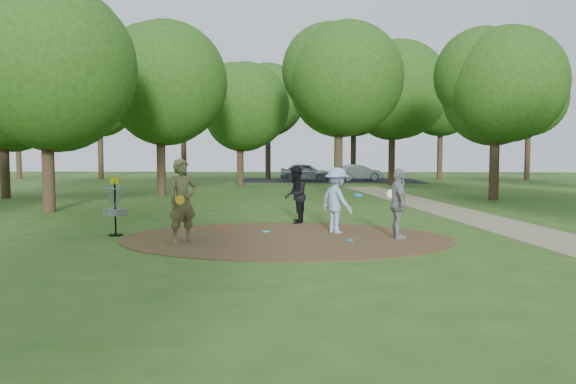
{
  "coord_description": "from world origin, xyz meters",
  "views": [
    {
      "loc": [
        0.67,
        -14.12,
        2.17
      ],
      "look_at": [
        0.0,
        1.2,
        1.1
      ],
      "focal_mm": 35.0,
      "sensor_mm": 36.0,
      "label": 1
    }
  ],
  "objects": [
    {
      "name": "car_left",
      "position": [
        0.16,
        29.9,
        0.69
      ],
      "size": [
        4.11,
        1.84,
        1.37
      ],
      "primitive_type": "imported",
      "rotation": [
        0.0,
        0.0,
        1.52
      ],
      "color": "#A9ADB0",
      "rests_on": "ground"
    },
    {
      "name": "footpath",
      "position": [
        6.5,
        2.0,
        0.01
      ],
      "size": [
        7.55,
        39.89,
        0.01
      ],
      "primitive_type": "cube",
      "rotation": [
        0.0,
        0.0,
        0.14
      ],
      "color": "#8C7A5B",
      "rests_on": "ground"
    },
    {
      "name": "car_right",
      "position": [
        4.2,
        29.66,
        0.63
      ],
      "size": [
        4.02,
        2.62,
        1.25
      ],
      "primitive_type": "imported",
      "rotation": [
        0.0,
        0.0,
        1.94
      ],
      "color": "#9D9FA5",
      "rests_on": "ground"
    },
    {
      "name": "disc_ground_blue",
      "position": [
        1.61,
        -0.34,
        0.03
      ],
      "size": [
        0.22,
        0.22,
        0.02
      ],
      "primitive_type": "cylinder",
      "color": "#0C82CD",
      "rests_on": "dirt_clearing"
    },
    {
      "name": "player_throwing_with_disc",
      "position": [
        1.33,
        1.0,
        0.89
      ],
      "size": [
        1.33,
        1.31,
        1.78
      ],
      "color": "#8AA5CE",
      "rests_on": "ground"
    },
    {
      "name": "parking_lot",
      "position": [
        2.0,
        30.0,
        0.0
      ],
      "size": [
        14.0,
        8.0,
        0.01
      ],
      "primitive_type": "cube",
      "color": "black",
      "rests_on": "ground"
    },
    {
      "name": "player_walking_with_disc",
      "position": [
        0.15,
        3.03,
        0.88
      ],
      "size": [
        0.71,
        0.89,
        1.77
      ],
      "color": "black",
      "rests_on": "ground"
    },
    {
      "name": "dirt_clearing",
      "position": [
        0.0,
        0.0,
        0.01
      ],
      "size": [
        8.4,
        8.4,
        0.02
      ],
      "primitive_type": "cylinder",
      "color": "#47301C",
      "rests_on": "ground"
    },
    {
      "name": "disc_golf_basket",
      "position": [
        -4.5,
        0.3,
        0.87
      ],
      "size": [
        0.63,
        0.63,
        1.54
      ],
      "color": "black",
      "rests_on": "ground"
    },
    {
      "name": "player_waiting_with_disc",
      "position": [
        2.83,
        0.02,
        0.89
      ],
      "size": [
        0.56,
        1.09,
        1.79
      ],
      "color": "gray",
      "rests_on": "ground"
    },
    {
      "name": "disc_ground_cyan",
      "position": [
        -0.59,
        1.05,
        0.03
      ],
      "size": [
        0.22,
        0.22,
        0.02
      ],
      "primitive_type": "cylinder",
      "color": "#1BDADD",
      "rests_on": "dirt_clearing"
    },
    {
      "name": "tree_ring",
      "position": [
        0.8,
        9.07,
        5.27
      ],
      "size": [
        36.83,
        46.12,
        9.44
      ],
      "color": "#332316",
      "rests_on": "ground"
    },
    {
      "name": "ground",
      "position": [
        0.0,
        0.0,
        0.0
      ],
      "size": [
        100.0,
        100.0,
        0.0
      ],
      "primitive_type": "plane",
      "color": "#2D5119",
      "rests_on": "ground"
    },
    {
      "name": "player_observer_with_disc",
      "position": [
        -2.45,
        -0.81,
        1.02
      ],
      "size": [
        0.88,
        0.85,
        2.03
      ],
      "color": "brown",
      "rests_on": "ground"
    },
    {
      "name": "disc_ground_red",
      "position": [
        -1.81,
        1.5,
        0.03
      ],
      "size": [
        0.22,
        0.22,
        0.02
      ],
      "primitive_type": "cylinder",
      "color": "red",
      "rests_on": "dirt_clearing"
    }
  ]
}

